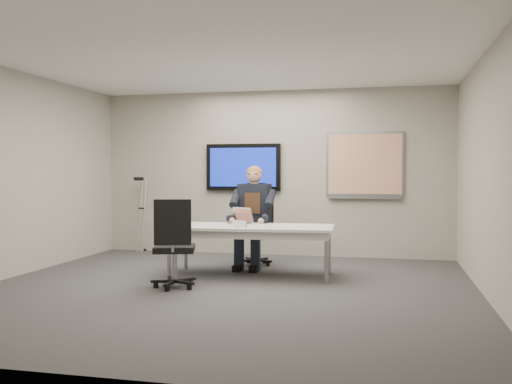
% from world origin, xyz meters
% --- Properties ---
extents(floor, '(6.00, 6.00, 0.02)m').
position_xyz_m(floor, '(0.00, 0.00, 0.00)').
color(floor, '#343436').
rests_on(floor, ground).
extents(ceiling, '(6.00, 6.00, 0.02)m').
position_xyz_m(ceiling, '(0.00, 0.00, 2.80)').
color(ceiling, white).
rests_on(ceiling, wall_back).
extents(wall_back, '(6.00, 0.02, 2.80)m').
position_xyz_m(wall_back, '(0.00, 3.00, 1.40)').
color(wall_back, '#A39C93').
rests_on(wall_back, ground).
extents(wall_front, '(6.00, 0.02, 2.80)m').
position_xyz_m(wall_front, '(0.00, -3.00, 1.40)').
color(wall_front, '#A39C93').
rests_on(wall_front, ground).
extents(wall_left, '(0.02, 6.00, 2.80)m').
position_xyz_m(wall_left, '(-3.00, 0.00, 1.40)').
color(wall_left, '#A39C93').
rests_on(wall_left, ground).
extents(wall_right, '(0.02, 6.00, 2.80)m').
position_xyz_m(wall_right, '(3.00, 0.00, 1.40)').
color(wall_right, '#A39C93').
rests_on(wall_right, ground).
extents(conference_table, '(2.28, 1.06, 0.69)m').
position_xyz_m(conference_table, '(0.11, 0.98, 0.61)').
color(conference_table, white).
rests_on(conference_table, ground).
extents(tv_display, '(1.30, 0.09, 0.80)m').
position_xyz_m(tv_display, '(-0.50, 2.95, 1.50)').
color(tv_display, black).
rests_on(tv_display, wall_back).
extents(whiteboard, '(1.25, 0.08, 1.10)m').
position_xyz_m(whiteboard, '(1.55, 2.97, 1.53)').
color(whiteboard, gray).
rests_on(whiteboard, wall_back).
extents(office_chair_far, '(0.58, 0.58, 1.03)m').
position_xyz_m(office_chair_far, '(-0.03, 1.91, 0.32)').
color(office_chair_far, black).
rests_on(office_chair_far, ground).
extents(office_chair_near, '(0.64, 0.64, 1.09)m').
position_xyz_m(office_chair_near, '(-0.60, -0.05, 0.34)').
color(office_chair_near, black).
rests_on(office_chair_near, ground).
extents(seated_person, '(0.48, 0.82, 1.51)m').
position_xyz_m(seated_person, '(-0.04, 1.64, 0.61)').
color(seated_person, '#1F2634').
rests_on(seated_person, office_chair_far).
extents(crutch, '(0.41, 0.61, 1.40)m').
position_xyz_m(crutch, '(-2.31, 2.79, 0.68)').
color(crutch, '#AAADB2').
rests_on(crutch, ground).
extents(laptop, '(0.38, 0.42, 0.23)m').
position_xyz_m(laptop, '(-0.09, 1.23, 0.74)').
color(laptop, '#B2B1B4').
rests_on(laptop, conference_table).
extents(name_tent, '(0.23, 0.15, 0.09)m').
position_xyz_m(name_tent, '(0.01, 0.73, 0.73)').
color(name_tent, silver).
rests_on(name_tent, conference_table).
extents(pen, '(0.05, 0.13, 0.01)m').
position_xyz_m(pen, '(0.00, 0.63, 0.69)').
color(pen, black).
rests_on(pen, conference_table).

